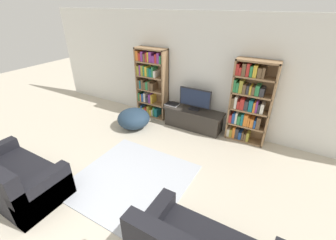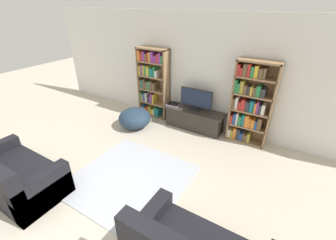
{
  "view_description": "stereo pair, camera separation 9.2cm",
  "coord_description": "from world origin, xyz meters",
  "px_view_note": "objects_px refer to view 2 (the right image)",
  "views": [
    {
      "loc": [
        1.96,
        -0.52,
        2.76
      ],
      "look_at": [
        0.03,
        2.84,
        0.7
      ],
      "focal_mm": 24.0,
      "sensor_mm": 36.0,
      "label": 1
    },
    {
      "loc": [
        2.04,
        -0.48,
        2.76
      ],
      "look_at": [
        0.03,
        2.84,
        0.7
      ],
      "focal_mm": 24.0,
      "sensor_mm": 36.0,
      "label": 2
    }
  ],
  "objects_px": {
    "bookshelf_left": "(153,82)",
    "bookshelf_right": "(250,104)",
    "television": "(196,99)",
    "couch_left_sectional": "(14,177)",
    "laptop": "(173,104)",
    "tv_stand": "(194,119)",
    "beanbag_ottoman": "(135,118)"
  },
  "relations": [
    {
      "from": "bookshelf_right",
      "to": "laptop",
      "type": "bearing_deg",
      "value": -176.98
    },
    {
      "from": "bookshelf_right",
      "to": "beanbag_ottoman",
      "type": "xyz_separation_m",
      "value": [
        -2.45,
        -0.8,
        -0.65
      ]
    },
    {
      "from": "tv_stand",
      "to": "couch_left_sectional",
      "type": "bearing_deg",
      "value": -114.83
    },
    {
      "from": "bookshelf_left",
      "to": "laptop",
      "type": "height_order",
      "value": "bookshelf_left"
    },
    {
      "from": "tv_stand",
      "to": "beanbag_ottoman",
      "type": "height_order",
      "value": "tv_stand"
    },
    {
      "from": "tv_stand",
      "to": "television",
      "type": "relative_size",
      "value": 1.85
    },
    {
      "from": "bookshelf_left",
      "to": "tv_stand",
      "type": "distance_m",
      "value": 1.44
    },
    {
      "from": "laptop",
      "to": "couch_left_sectional",
      "type": "distance_m",
      "value": 3.51
    },
    {
      "from": "bookshelf_left",
      "to": "bookshelf_right",
      "type": "distance_m",
      "value": 2.45
    },
    {
      "from": "laptop",
      "to": "bookshelf_left",
      "type": "bearing_deg",
      "value": 172.02
    },
    {
      "from": "television",
      "to": "laptop",
      "type": "distance_m",
      "value": 0.65
    },
    {
      "from": "bookshelf_right",
      "to": "laptop",
      "type": "height_order",
      "value": "bookshelf_right"
    },
    {
      "from": "tv_stand",
      "to": "beanbag_ottoman",
      "type": "bearing_deg",
      "value": -151.28
    },
    {
      "from": "laptop",
      "to": "couch_left_sectional",
      "type": "xyz_separation_m",
      "value": [
        -0.97,
        -3.37,
        -0.2
      ]
    },
    {
      "from": "bookshelf_right",
      "to": "laptop",
      "type": "relative_size",
      "value": 5.45
    },
    {
      "from": "bookshelf_left",
      "to": "couch_left_sectional",
      "type": "bearing_deg",
      "value": -94.77
    },
    {
      "from": "couch_left_sectional",
      "to": "beanbag_ottoman",
      "type": "xyz_separation_m",
      "value": [
        0.29,
        2.67,
        -0.06
      ]
    },
    {
      "from": "laptop",
      "to": "tv_stand",
      "type": "bearing_deg",
      "value": -0.7
    },
    {
      "from": "bookshelf_right",
      "to": "laptop",
      "type": "distance_m",
      "value": 1.82
    },
    {
      "from": "bookshelf_right",
      "to": "beanbag_ottoman",
      "type": "height_order",
      "value": "bookshelf_right"
    },
    {
      "from": "bookshelf_left",
      "to": "tv_stand",
      "type": "bearing_deg",
      "value": -4.6
    },
    {
      "from": "bookshelf_right",
      "to": "tv_stand",
      "type": "xyz_separation_m",
      "value": [
        -1.19,
        -0.1,
        -0.64
      ]
    },
    {
      "from": "laptop",
      "to": "beanbag_ottoman",
      "type": "bearing_deg",
      "value": -133.99
    },
    {
      "from": "television",
      "to": "couch_left_sectional",
      "type": "distance_m",
      "value": 3.77
    },
    {
      "from": "bookshelf_right",
      "to": "couch_left_sectional",
      "type": "height_order",
      "value": "bookshelf_right"
    },
    {
      "from": "couch_left_sectional",
      "to": "beanbag_ottoman",
      "type": "relative_size",
      "value": 2.02
    },
    {
      "from": "tv_stand",
      "to": "laptop",
      "type": "height_order",
      "value": "laptop"
    },
    {
      "from": "bookshelf_right",
      "to": "couch_left_sectional",
      "type": "relative_size",
      "value": 1.13
    },
    {
      "from": "tv_stand",
      "to": "couch_left_sectional",
      "type": "height_order",
      "value": "couch_left_sectional"
    },
    {
      "from": "bookshelf_left",
      "to": "television",
      "type": "distance_m",
      "value": 1.28
    },
    {
      "from": "beanbag_ottoman",
      "to": "laptop",
      "type": "bearing_deg",
      "value": 46.01
    },
    {
      "from": "bookshelf_right",
      "to": "tv_stand",
      "type": "relative_size",
      "value": 1.24
    }
  ]
}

